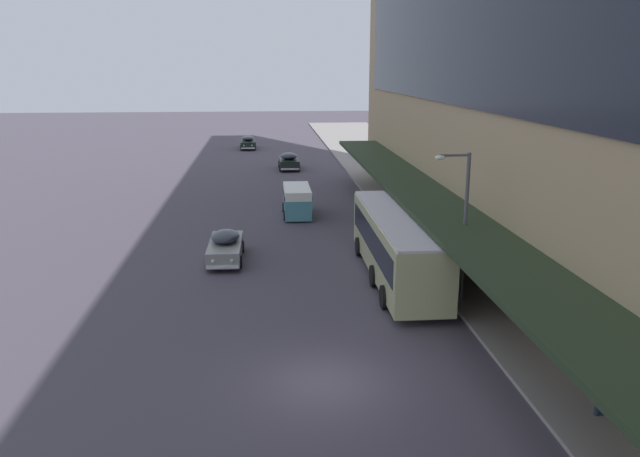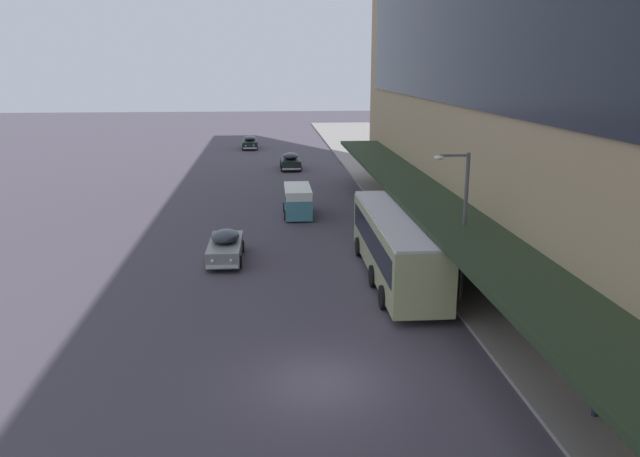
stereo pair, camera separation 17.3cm
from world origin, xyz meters
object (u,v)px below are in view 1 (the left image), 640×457
(transit_bus_kerbside_front, at_px, (397,243))
(sedan_lead_near, at_px, (289,161))
(sedan_oncoming_front, at_px, (225,246))
(sedan_lead_mid, at_px, (248,142))
(vw_van, at_px, (297,199))
(pedestrian_at_kerb, at_px, (603,382))
(street_lamp, at_px, (461,215))

(transit_bus_kerbside_front, relative_size, sedan_lead_near, 2.60)
(sedan_lead_near, relative_size, sedan_oncoming_front, 0.95)
(sedan_lead_mid, height_order, vw_van, vw_van)
(transit_bus_kerbside_front, height_order, pedestrian_at_kerb, transit_bus_kerbside_front)
(transit_bus_kerbside_front, distance_m, sedan_lead_mid, 48.98)
(sedan_lead_mid, relative_size, street_lamp, 0.76)
(transit_bus_kerbside_front, bearing_deg, street_lamp, -57.53)
(sedan_oncoming_front, relative_size, vw_van, 1.02)
(sedan_lead_mid, height_order, street_lamp, street_lamp)
(sedan_lead_near, relative_size, sedan_lead_mid, 0.93)
(sedan_lead_mid, xyz_separation_m, pedestrian_at_kerb, (11.30, -60.73, 0.43))
(vw_van, distance_m, street_lamp, 17.80)
(transit_bus_kerbside_front, bearing_deg, vw_van, 106.41)
(sedan_oncoming_front, xyz_separation_m, sedan_lead_mid, (0.21, 44.54, 0.00))
(vw_van, height_order, pedestrian_at_kerb, pedestrian_at_kerb)
(transit_bus_kerbside_front, height_order, street_lamp, street_lamp)
(sedan_oncoming_front, distance_m, vw_van, 10.56)
(sedan_lead_mid, bearing_deg, street_lamp, -79.02)
(sedan_lead_near, relative_size, vw_van, 0.97)
(sedan_oncoming_front, height_order, vw_van, vw_van)
(transit_bus_kerbside_front, relative_size, street_lamp, 1.84)
(sedan_lead_near, bearing_deg, transit_bus_kerbside_front, -83.51)
(sedan_lead_mid, relative_size, vw_van, 1.05)
(sedan_lead_near, xyz_separation_m, vw_van, (-0.26, -19.09, 0.30))
(transit_bus_kerbside_front, xyz_separation_m, vw_van, (-3.96, 13.43, -0.71))
(sedan_lead_near, height_order, sedan_oncoming_front, sedan_lead_near)
(transit_bus_kerbside_front, xyz_separation_m, street_lamp, (1.99, -3.12, 2.04))
(sedan_lead_near, height_order, sedan_lead_mid, sedan_lead_near)
(sedan_lead_near, bearing_deg, sedan_lead_mid, 105.21)
(vw_van, relative_size, pedestrian_at_kerb, 2.45)
(pedestrian_at_kerb, relative_size, street_lamp, 0.30)
(transit_bus_kerbside_front, xyz_separation_m, pedestrian_at_kerb, (3.31, -12.42, -0.62))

